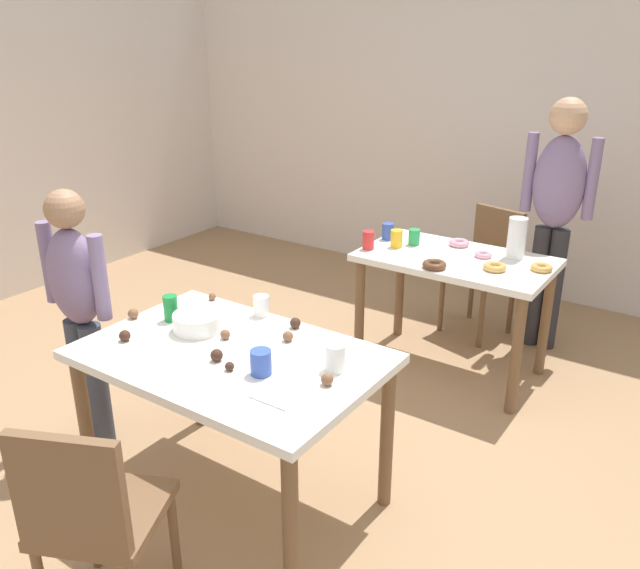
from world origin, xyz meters
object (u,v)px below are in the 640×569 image
(chair_near_table, at_px, (91,514))
(pitcher_far, at_px, (517,238))
(person_girl_near, at_px, (78,302))
(dining_table_far, at_px, (455,275))
(soda_can, at_px, (171,308))
(mixing_bowl, at_px, (198,322))
(dining_table_near, at_px, (232,372))
(person_adult_far, at_px, (556,203))
(chair_far_table, at_px, (487,263))

(chair_near_table, relative_size, pitcher_far, 3.59)
(person_girl_near, xyz_separation_m, pitcher_far, (1.49, 1.92, 0.08))
(dining_table_far, height_order, soda_can, soda_can)
(chair_near_table, relative_size, mixing_bowl, 3.99)
(dining_table_near, bearing_deg, person_adult_far, 74.26)
(person_adult_far, bearing_deg, chair_near_table, -100.93)
(pitcher_far, bearing_deg, mixing_bowl, -115.47)
(chair_far_table, height_order, pitcher_far, pitcher_far)
(dining_table_far, relative_size, mixing_bowl, 5.10)
(dining_table_far, height_order, mixing_bowl, mixing_bowl)
(chair_far_table, bearing_deg, dining_table_far, -86.13)
(chair_near_table, relative_size, person_girl_near, 0.65)
(dining_table_near, relative_size, pitcher_far, 5.18)
(chair_far_table, height_order, person_girl_near, person_girl_near)
(person_girl_near, bearing_deg, mixing_bowl, 13.11)
(person_girl_near, height_order, person_adult_far, person_adult_far)
(person_adult_far, bearing_deg, pitcher_far, -99.08)
(chair_far_table, xyz_separation_m, person_adult_far, (0.41, -0.02, 0.49))
(dining_table_near, relative_size, person_girl_near, 0.94)
(chair_far_table, distance_m, person_girl_near, 2.70)
(chair_far_table, distance_m, mixing_bowl, 2.35)
(person_girl_near, height_order, pitcher_far, person_girl_near)
(dining_table_near, xyz_separation_m, dining_table_far, (0.29, 1.67, -0.02))
(chair_far_table, height_order, person_adult_far, person_adult_far)
(dining_table_near, distance_m, mixing_bowl, 0.31)
(chair_far_table, relative_size, person_adult_far, 0.53)
(mixing_bowl, height_order, soda_can, soda_can)
(dining_table_near, relative_size, chair_near_table, 1.44)
(soda_can, xyz_separation_m, pitcher_far, (1.02, 1.76, 0.06))
(chair_near_table, bearing_deg, soda_can, 119.75)
(person_adult_far, relative_size, soda_can, 13.39)
(pitcher_far, bearing_deg, person_adult_far, 80.92)
(soda_can, relative_size, pitcher_far, 0.50)
(mixing_bowl, relative_size, pitcher_far, 0.90)
(person_adult_far, relative_size, mixing_bowl, 7.49)
(dining_table_near, distance_m, dining_table_far, 1.70)
(chair_far_table, relative_size, mixing_bowl, 3.99)
(mixing_bowl, bearing_deg, chair_far_table, 77.43)
(mixing_bowl, bearing_deg, soda_can, 176.87)
(chair_near_table, xyz_separation_m, chair_far_table, (0.19, 3.14, 0.00))
(person_girl_near, relative_size, soda_can, 10.97)
(chair_far_table, bearing_deg, person_girl_near, -115.39)
(mixing_bowl, height_order, pitcher_far, pitcher_far)
(chair_near_table, xyz_separation_m, pitcher_far, (0.52, 2.63, 0.37))
(dining_table_far, relative_size, person_adult_far, 0.68)
(person_girl_near, bearing_deg, pitcher_far, 52.25)
(dining_table_far, height_order, person_girl_near, person_girl_near)
(dining_table_near, distance_m, chair_near_table, 0.80)
(dining_table_near, relative_size, soda_can, 10.28)
(chair_near_table, distance_m, mixing_bowl, 0.96)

